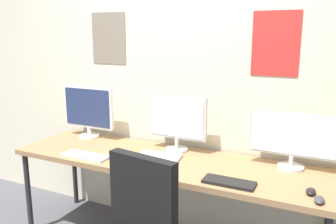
# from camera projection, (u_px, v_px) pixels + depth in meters

# --- Properties ---
(wall_back) EXTENTS (4.78, 0.11, 2.60)m
(wall_back) POSITION_uv_depth(u_px,v_px,m) (188.00, 78.00, 2.89)
(wall_back) COLOR beige
(wall_back) RESTS_ON ground_plane
(desk) EXTENTS (2.38, 0.68, 0.74)m
(desk) POSITION_uv_depth(u_px,v_px,m) (165.00, 165.00, 2.65)
(desk) COLOR #936D47
(desk) RESTS_ON ground_plane
(monitor_left) EXTENTS (0.52, 0.18, 0.46)m
(monitor_left) POSITION_uv_depth(u_px,v_px,m) (88.00, 110.00, 3.14)
(monitor_left) COLOR silver
(monitor_left) RESTS_ON desk
(monitor_center) EXTENTS (0.49, 0.18, 0.44)m
(monitor_center) POSITION_uv_depth(u_px,v_px,m) (177.00, 121.00, 2.77)
(monitor_center) COLOR silver
(monitor_center) RESTS_ON desk
(monitor_right) EXTENTS (0.60, 0.18, 0.39)m
(monitor_right) POSITION_uv_depth(u_px,v_px,m) (293.00, 138.00, 2.41)
(monitor_right) COLOR silver
(monitor_right) RESTS_ON desk
(keyboard_left) EXTENTS (0.37, 0.13, 0.02)m
(keyboard_left) POSITION_uv_depth(u_px,v_px,m) (86.00, 156.00, 2.67)
(keyboard_left) COLOR silver
(keyboard_left) RESTS_ON desk
(keyboard_right) EXTENTS (0.32, 0.13, 0.02)m
(keyboard_right) POSITION_uv_depth(u_px,v_px,m) (229.00, 182.00, 2.20)
(keyboard_right) COLOR black
(keyboard_right) RESTS_ON desk
(mouse_left_side) EXTENTS (0.06, 0.10, 0.03)m
(mouse_left_side) POSITION_uv_depth(u_px,v_px,m) (319.00, 200.00, 1.95)
(mouse_left_side) COLOR #38383D
(mouse_left_side) RESTS_ON desk
(mouse_right_side) EXTENTS (0.06, 0.10, 0.03)m
(mouse_right_side) POSITION_uv_depth(u_px,v_px,m) (311.00, 191.00, 2.06)
(mouse_right_side) COLOR black
(mouse_right_side) RESTS_ON desk
(laptop_closed) EXTENTS (0.35, 0.27, 0.02)m
(laptop_closed) POSITION_uv_depth(u_px,v_px,m) (159.00, 158.00, 2.63)
(laptop_closed) COLOR silver
(laptop_closed) RESTS_ON desk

